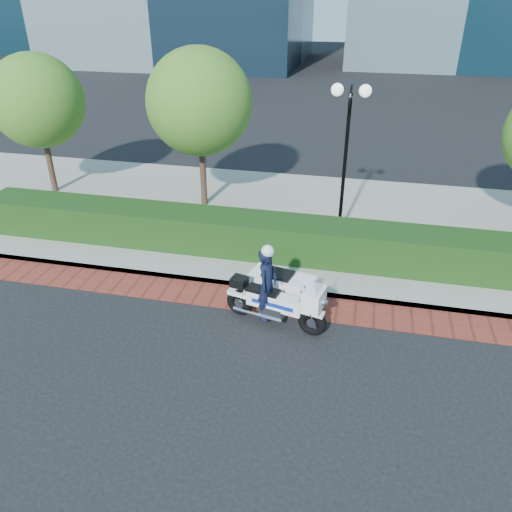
% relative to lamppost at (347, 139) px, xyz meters
% --- Properties ---
extents(ground, '(120.00, 120.00, 0.00)m').
position_rel_lamppost_xyz_m(ground, '(-1.00, -5.20, -2.96)').
color(ground, black).
rests_on(ground, ground).
extents(brick_strip, '(60.00, 1.00, 0.01)m').
position_rel_lamppost_xyz_m(brick_strip, '(-1.00, -3.70, -2.95)').
color(brick_strip, maroon).
rests_on(brick_strip, ground).
extents(sidewalk, '(60.00, 8.00, 0.15)m').
position_rel_lamppost_xyz_m(sidewalk, '(-1.00, 0.80, -2.88)').
color(sidewalk, gray).
rests_on(sidewalk, ground).
extents(hedge_main, '(18.00, 1.20, 1.00)m').
position_rel_lamppost_xyz_m(hedge_main, '(-1.00, -1.60, -2.31)').
color(hedge_main, black).
rests_on(hedge_main, sidewalk).
extents(lamppost, '(1.02, 0.70, 4.21)m').
position_rel_lamppost_xyz_m(lamppost, '(0.00, 0.00, 0.00)').
color(lamppost, black).
rests_on(lamppost, sidewalk).
extents(tree_a, '(3.00, 3.00, 4.58)m').
position_rel_lamppost_xyz_m(tree_a, '(-10.00, 1.30, 0.26)').
color(tree_a, '#332319').
rests_on(tree_a, sidewalk).
extents(tree_b, '(3.20, 3.20, 4.89)m').
position_rel_lamppost_xyz_m(tree_b, '(-4.50, 1.30, 0.48)').
color(tree_b, '#332319').
rests_on(tree_b, sidewalk).
extents(police_motorcycle, '(2.33, 1.93, 1.91)m').
position_rel_lamppost_xyz_m(police_motorcycle, '(-1.07, -4.15, -2.31)').
color(police_motorcycle, black).
rests_on(police_motorcycle, ground).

